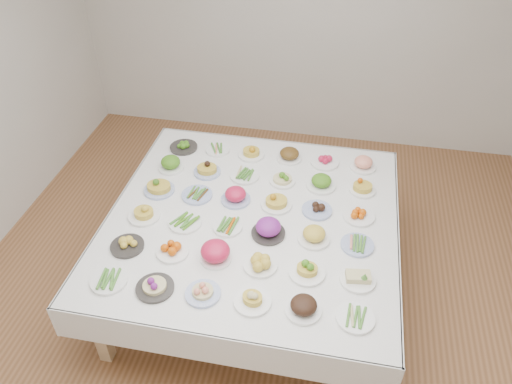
% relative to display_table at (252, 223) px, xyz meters
% --- Properties ---
extents(room_envelope, '(5.02, 5.02, 2.81)m').
position_rel_display_table_xyz_m(room_envelope, '(0.07, -0.05, 1.15)').
color(room_envelope, '#90603C').
rests_on(room_envelope, ground).
extents(display_table, '(2.22, 2.22, 0.75)m').
position_rel_display_table_xyz_m(display_table, '(0.00, 0.00, 0.00)').
color(display_table, white).
rests_on(display_table, ground).
extents(dish_0, '(0.24, 0.24, 0.06)m').
position_rel_display_table_xyz_m(dish_0, '(-0.81, -0.82, 0.09)').
color(dish_0, white).
rests_on(dish_0, display_table).
extents(dish_1, '(0.25, 0.25, 0.15)m').
position_rel_display_table_xyz_m(dish_1, '(-0.49, -0.82, 0.14)').
color(dish_1, '#2B2926').
rests_on(dish_1, display_table).
extents(dish_2, '(0.23, 0.23, 0.12)m').
position_rel_display_table_xyz_m(dish_2, '(-0.16, -0.80, 0.12)').
color(dish_2, '#4C66B2').
rests_on(dish_2, display_table).
extents(dish_3, '(0.24, 0.24, 0.13)m').
position_rel_display_table_xyz_m(dish_3, '(0.16, -0.80, 0.12)').
color(dish_3, white).
rests_on(dish_3, display_table).
extents(dish_4, '(0.23, 0.23, 0.15)m').
position_rel_display_table_xyz_m(dish_4, '(0.49, -0.81, 0.14)').
color(dish_4, white).
rests_on(dish_4, display_table).
extents(dish_5, '(0.24, 0.24, 0.05)m').
position_rel_display_table_xyz_m(dish_5, '(0.82, -0.81, 0.09)').
color(dish_5, white).
rests_on(dish_5, display_table).
extents(dish_6, '(0.24, 0.24, 0.10)m').
position_rel_display_table_xyz_m(dish_6, '(-0.81, -0.49, 0.11)').
color(dish_6, '#2B2926').
rests_on(dish_6, display_table).
extents(dish_7, '(0.23, 0.23, 0.10)m').
position_rel_display_table_xyz_m(dish_7, '(-0.48, -0.48, 0.11)').
color(dish_7, white).
rests_on(dish_7, display_table).
extents(dish_8, '(0.22, 0.22, 0.14)m').
position_rel_display_table_xyz_m(dish_8, '(-0.16, -0.48, 0.14)').
color(dish_8, white).
rests_on(dish_8, display_table).
extents(dish_9, '(0.23, 0.23, 0.11)m').
position_rel_display_table_xyz_m(dish_9, '(0.16, -0.49, 0.11)').
color(dish_9, white).
rests_on(dish_9, display_table).
extents(dish_10, '(0.25, 0.25, 0.14)m').
position_rel_display_table_xyz_m(dish_10, '(0.48, -0.49, 0.13)').
color(dish_10, white).
rests_on(dish_10, display_table).
extents(dish_11, '(0.24, 0.24, 0.11)m').
position_rel_display_table_xyz_m(dish_11, '(0.82, -0.49, 0.11)').
color(dish_11, white).
rests_on(dish_11, display_table).
extents(dish_12, '(0.24, 0.24, 0.12)m').
position_rel_display_table_xyz_m(dish_12, '(-0.81, -0.16, 0.12)').
color(dish_12, white).
rests_on(dish_12, display_table).
extents(dish_13, '(0.26, 0.25, 0.06)m').
position_rel_display_table_xyz_m(dish_13, '(-0.48, -0.17, 0.09)').
color(dish_13, white).
rests_on(dish_13, display_table).
extents(dish_14, '(0.22, 0.22, 0.05)m').
position_rel_display_table_xyz_m(dish_14, '(-0.16, -0.16, 0.09)').
color(dish_14, white).
rests_on(dish_14, display_table).
extents(dish_15, '(0.25, 0.25, 0.14)m').
position_rel_display_table_xyz_m(dish_15, '(0.15, -0.17, 0.13)').
color(dish_15, '#2B2926').
rests_on(dish_15, display_table).
extents(dish_16, '(0.23, 0.23, 0.14)m').
position_rel_display_table_xyz_m(dish_16, '(0.49, -0.16, 0.13)').
color(dish_16, white).
rests_on(dish_16, display_table).
extents(dish_17, '(0.24, 0.24, 0.06)m').
position_rel_display_table_xyz_m(dish_17, '(0.80, -0.16, 0.09)').
color(dish_17, '#4C66B2').
rests_on(dish_17, display_table).
extents(dish_18, '(0.25, 0.25, 0.16)m').
position_rel_display_table_xyz_m(dish_18, '(-0.81, 0.17, 0.14)').
color(dish_18, '#4C66B2').
rests_on(dish_18, display_table).
extents(dish_19, '(0.24, 0.24, 0.05)m').
position_rel_display_table_xyz_m(dish_19, '(-0.49, 0.16, 0.09)').
color(dish_19, '#4C66B2').
rests_on(dish_19, display_table).
extents(dish_20, '(0.23, 0.23, 0.13)m').
position_rel_display_table_xyz_m(dish_20, '(-0.17, 0.17, 0.13)').
color(dish_20, '#4C66B2').
rests_on(dish_20, display_table).
extents(dish_21, '(0.24, 0.24, 0.15)m').
position_rel_display_table_xyz_m(dish_21, '(0.16, 0.17, 0.14)').
color(dish_21, white).
rests_on(dish_21, display_table).
extents(dish_22, '(0.23, 0.23, 0.10)m').
position_rel_display_table_xyz_m(dish_22, '(0.48, 0.16, 0.11)').
color(dish_22, '#4C66B2').
rests_on(dish_22, display_table).
extents(dish_23, '(0.24, 0.24, 0.10)m').
position_rel_display_table_xyz_m(dish_23, '(0.80, 0.15, 0.11)').
color(dish_23, white).
rests_on(dish_23, display_table).
extents(dish_24, '(0.22, 0.22, 0.12)m').
position_rel_display_table_xyz_m(dish_24, '(-0.81, 0.48, 0.12)').
color(dish_24, white).
rests_on(dish_24, display_table).
extents(dish_25, '(0.23, 0.23, 0.13)m').
position_rel_display_table_xyz_m(dish_25, '(-0.49, 0.48, 0.13)').
color(dish_25, '#4C66B2').
rests_on(dish_25, display_table).
extents(dish_26, '(0.25, 0.25, 0.06)m').
position_rel_display_table_xyz_m(dish_26, '(-0.16, 0.49, 0.09)').
color(dish_26, white).
rests_on(dish_26, display_table).
extents(dish_27, '(0.21, 0.21, 0.13)m').
position_rel_display_table_xyz_m(dish_27, '(0.16, 0.48, 0.13)').
color(dish_27, white).
rests_on(dish_27, display_table).
extents(dish_28, '(0.24, 0.24, 0.13)m').
position_rel_display_table_xyz_m(dish_28, '(0.48, 0.48, 0.12)').
color(dish_28, white).
rests_on(dish_28, display_table).
extents(dish_29, '(0.21, 0.21, 0.13)m').
position_rel_display_table_xyz_m(dish_29, '(0.82, 0.48, 0.13)').
color(dish_29, white).
rests_on(dish_29, display_table).
extents(dish_30, '(0.25, 0.25, 0.10)m').
position_rel_display_table_xyz_m(dish_30, '(-0.80, 0.80, 0.10)').
color(dish_30, '#2B2926').
rests_on(dish_30, display_table).
extents(dish_31, '(0.21, 0.21, 0.05)m').
position_rel_display_table_xyz_m(dish_31, '(-0.49, 0.82, 0.09)').
color(dish_31, white).
rests_on(dish_31, display_table).
extents(dish_32, '(0.23, 0.23, 0.14)m').
position_rel_display_table_xyz_m(dish_32, '(-0.17, 0.80, 0.13)').
color(dish_32, white).
rests_on(dish_32, display_table).
extents(dish_33, '(0.22, 0.22, 0.12)m').
position_rel_display_table_xyz_m(dish_33, '(0.17, 0.82, 0.12)').
color(dish_33, white).
rests_on(dish_33, display_table).
extents(dish_34, '(0.24, 0.24, 0.10)m').
position_rel_display_table_xyz_m(dish_34, '(0.48, 0.81, 0.11)').
color(dish_34, white).
rests_on(dish_34, display_table).
extents(dish_35, '(0.22, 0.22, 0.12)m').
position_rel_display_table_xyz_m(dish_35, '(0.81, 0.81, 0.12)').
color(dish_35, white).
rests_on(dish_35, display_table).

